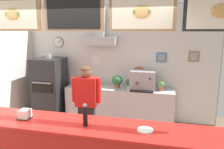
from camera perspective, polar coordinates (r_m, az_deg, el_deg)
The scene contains 12 objects.
back_wall_assembly at distance 5.42m, azimuth 0.94°, elevation 3.66°, with size 4.77×2.83×2.83m.
back_prep_counter at distance 5.43m, azimuth 1.88°, elevation -8.02°, with size 2.55×0.57×0.88m.
pizza_oven at distance 5.76m, azimuth -15.54°, elevation -3.66°, with size 0.68×0.75×1.66m.
shop_worker at distance 4.13m, azimuth -6.50°, elevation -7.94°, with size 0.54×0.26×1.61m.
espresso_machine at distance 5.14m, azimuth 7.86°, elevation -1.53°, with size 0.57×0.45×0.44m.
potted_rosemary at distance 5.45m, azimuth -4.37°, elevation -1.76°, with size 0.16×0.16×0.21m.
potted_basil at distance 5.26m, azimuth 1.31°, elevation -1.64°, with size 0.25×0.25×0.30m.
potted_sage at distance 5.15m, azimuth 12.39°, elevation -2.60°, with size 0.18×0.18×0.23m.
potted_thyme at distance 5.19m, azimuth 4.58°, elevation -2.31°, with size 0.20×0.20×0.23m.
pepper_grinder at distance 2.75m, azimuth -6.87°, elevation -10.20°, with size 0.06×0.06×0.29m.
napkin_holder at distance 3.20m, azimuth -21.41°, elevation -9.43°, with size 0.16×0.16×0.14m.
condiment_plate at distance 2.69m, azimuth 8.51°, elevation -13.86°, with size 0.19×0.19×0.01m.
Camera 1 is at (1.13, -2.66, 2.25)m, focal length 35.76 mm.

